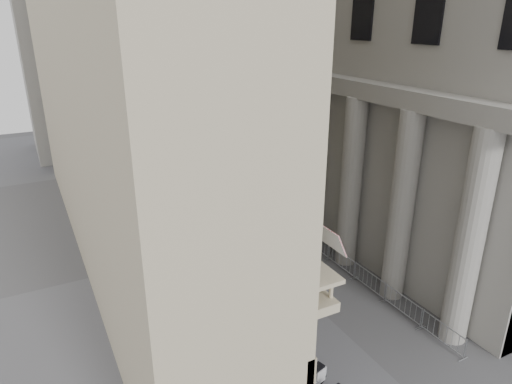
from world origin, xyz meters
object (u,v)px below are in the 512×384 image
pedestrian_a (210,209)px  security_tent (191,172)px  info_kiosk (175,220)px  pedestrian_b (191,170)px  street_lamp (215,179)px

pedestrian_a → security_tent: bearing=-57.4°
info_kiosk → pedestrian_a: (2.82, 0.46, 0.08)m
pedestrian_a → pedestrian_b: bearing=-80.9°
street_lamp → info_kiosk: 5.89m
street_lamp → pedestrian_b: 14.94m
security_tent → info_kiosk: (-2.32, -2.84, -2.26)m
info_kiosk → pedestrian_a: bearing=1.8°
street_lamp → pedestrian_b: (3.30, 14.00, -4.03)m
security_tent → pedestrian_a: security_tent is taller
security_tent → info_kiosk: security_tent is taller
pedestrian_b → pedestrian_a: bearing=113.8°
security_tent → pedestrian_b: bearing=71.1°
pedestrian_b → security_tent: bearing=106.5°
info_kiosk → pedestrian_a: 2.86m
security_tent → street_lamp: (-0.87, -6.89, 1.77)m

